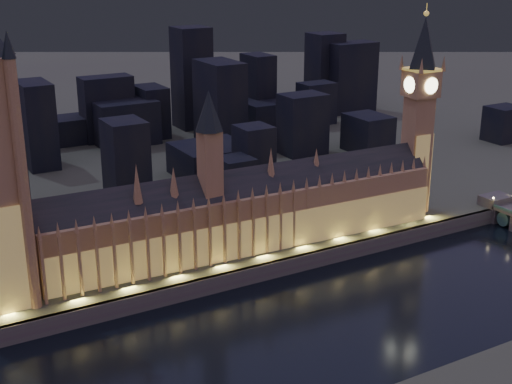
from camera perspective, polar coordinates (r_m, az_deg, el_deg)
ground_plane at (r=298.94m, az=4.48°, el=-10.05°), size 2000.00×2000.00×0.00m
north_bank at (r=763.08m, az=-18.12°, el=7.31°), size 2000.00×960.00×8.00m
embankment_wall at (r=327.94m, az=0.46°, el=-6.46°), size 2000.00×2.50×8.00m
palace_of_westminster at (r=337.82m, az=-0.68°, el=-1.57°), size 202.00×26.92×78.00m
elizabeth_tower at (r=385.49m, az=12.99°, el=7.22°), size 18.00×18.00×110.62m
city_backdrop at (r=511.82m, az=-7.84°, el=5.98°), size 473.21×215.63×84.42m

